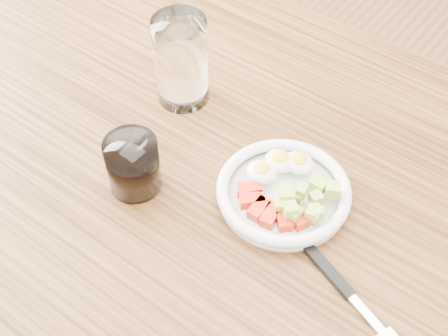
% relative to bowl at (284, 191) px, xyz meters
% --- Properties ---
extents(dining_table, '(1.50, 0.90, 0.77)m').
position_rel_bowl_xyz_m(dining_table, '(-0.08, -0.04, -0.12)').
color(dining_table, brown).
rests_on(dining_table, ground).
extents(bowl, '(0.19, 0.19, 0.05)m').
position_rel_bowl_xyz_m(bowl, '(0.00, 0.00, 0.00)').
color(bowl, white).
rests_on(bowl, dining_table).
extents(fork, '(0.22, 0.09, 0.01)m').
position_rel_bowl_xyz_m(fork, '(0.14, -0.08, -0.01)').
color(fork, black).
rests_on(fork, dining_table).
extents(water_glass, '(0.08, 0.08, 0.15)m').
position_rel_bowl_xyz_m(water_glass, '(-0.25, 0.08, 0.06)').
color(water_glass, white).
rests_on(water_glass, dining_table).
extents(coffee_glass, '(0.08, 0.08, 0.09)m').
position_rel_bowl_xyz_m(coffee_glass, '(-0.19, -0.11, 0.03)').
color(coffee_glass, white).
rests_on(coffee_glass, dining_table).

